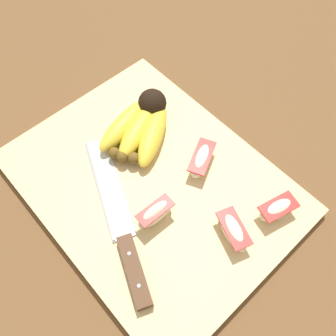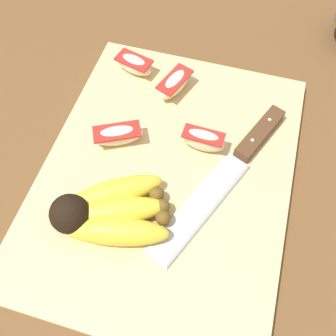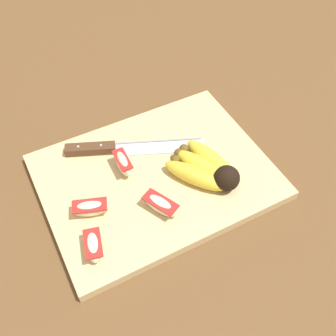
{
  "view_description": "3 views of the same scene",
  "coord_description": "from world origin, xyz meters",
  "px_view_note": "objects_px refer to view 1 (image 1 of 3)",
  "views": [
    {
      "loc": [
        -0.21,
        0.15,
        0.51
      ],
      "look_at": [
        -0.01,
        -0.03,
        0.04
      ],
      "focal_mm": 37.59,
      "sensor_mm": 36.0,
      "label": 1
    },
    {
      "loc": [
        0.24,
        0.07,
        0.46
      ],
      "look_at": [
        0.0,
        0.0,
        0.04
      ],
      "focal_mm": 40.1,
      "sensor_mm": 36.0,
      "label": 2
    },
    {
      "loc": [
        -0.21,
        -0.44,
        0.63
      ],
      "look_at": [
        0.01,
        -0.02,
        0.05
      ],
      "focal_mm": 43.14,
      "sensor_mm": 36.0,
      "label": 3
    }
  ],
  "objects_px": {
    "apple_wedge_near": "(233,230)",
    "apple_wedge_far": "(202,159)",
    "chefs_knife": "(125,239)",
    "banana_bunch": "(141,125)",
    "apple_wedge_middle": "(277,209)",
    "apple_wedge_extra": "(155,213)"
  },
  "relations": [
    {
      "from": "chefs_knife",
      "to": "apple_wedge_far",
      "type": "relative_size",
      "value": 3.58
    },
    {
      "from": "banana_bunch",
      "to": "apple_wedge_middle",
      "type": "xyz_separation_m",
      "value": [
        -0.25,
        -0.05,
        -0.0
      ]
    },
    {
      "from": "banana_bunch",
      "to": "apple_wedge_near",
      "type": "xyz_separation_m",
      "value": [
        -0.23,
        0.02,
        -0.0
      ]
    },
    {
      "from": "banana_bunch",
      "to": "apple_wedge_far",
      "type": "relative_size",
      "value": 1.98
    },
    {
      "from": "apple_wedge_middle",
      "to": "apple_wedge_extra",
      "type": "bearing_deg",
      "value": 50.42
    },
    {
      "from": "apple_wedge_middle",
      "to": "apple_wedge_far",
      "type": "relative_size",
      "value": 0.87
    },
    {
      "from": "apple_wedge_near",
      "to": "apple_wedge_far",
      "type": "height_order",
      "value": "same"
    },
    {
      "from": "banana_bunch",
      "to": "apple_wedge_extra",
      "type": "xyz_separation_m",
      "value": [
        -0.13,
        0.09,
        0.0
      ]
    },
    {
      "from": "apple_wedge_near",
      "to": "apple_wedge_extra",
      "type": "relative_size",
      "value": 1.16
    },
    {
      "from": "chefs_knife",
      "to": "apple_wedge_near",
      "type": "height_order",
      "value": "apple_wedge_near"
    },
    {
      "from": "apple_wedge_near",
      "to": "apple_wedge_extra",
      "type": "xyz_separation_m",
      "value": [
        0.09,
        0.07,
        0.0
      ]
    },
    {
      "from": "apple_wedge_far",
      "to": "chefs_knife",
      "type": "bearing_deg",
      "value": 95.63
    },
    {
      "from": "apple_wedge_near",
      "to": "chefs_knife",
      "type": "bearing_deg",
      "value": 51.22
    },
    {
      "from": "chefs_knife",
      "to": "apple_wedge_near",
      "type": "xyz_separation_m",
      "value": [
        -0.1,
        -0.12,
        0.01
      ]
    },
    {
      "from": "apple_wedge_near",
      "to": "apple_wedge_far",
      "type": "relative_size",
      "value": 0.95
    },
    {
      "from": "apple_wedge_middle",
      "to": "apple_wedge_far",
      "type": "bearing_deg",
      "value": 8.94
    },
    {
      "from": "banana_bunch",
      "to": "chefs_knife",
      "type": "xyz_separation_m",
      "value": [
        -0.13,
        0.14,
        -0.01
      ]
    },
    {
      "from": "apple_wedge_near",
      "to": "apple_wedge_far",
      "type": "xyz_separation_m",
      "value": [
        0.11,
        -0.05,
        -0.0
      ]
    },
    {
      "from": "banana_bunch",
      "to": "apple_wedge_far",
      "type": "xyz_separation_m",
      "value": [
        -0.11,
        -0.03,
        -0.0
      ]
    },
    {
      "from": "apple_wedge_near",
      "to": "apple_wedge_middle",
      "type": "xyz_separation_m",
      "value": [
        -0.02,
        -0.07,
        -0.0
      ]
    },
    {
      "from": "banana_bunch",
      "to": "apple_wedge_extra",
      "type": "height_order",
      "value": "banana_bunch"
    },
    {
      "from": "banana_bunch",
      "to": "apple_wedge_far",
      "type": "distance_m",
      "value": 0.12
    }
  ]
}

